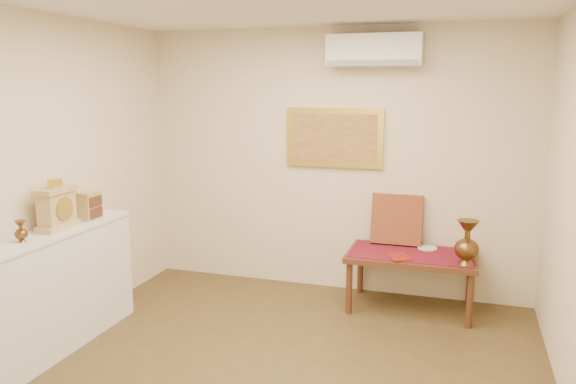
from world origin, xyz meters
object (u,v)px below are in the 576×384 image
at_px(low_table, 412,260).
at_px(display_ledge, 39,298).
at_px(mantel_clock, 57,208).
at_px(wooden_chest, 88,205).
at_px(brass_urn_tall, 467,238).

bearing_deg(low_table, display_ledge, -144.90).
height_order(mantel_clock, wooden_chest, mantel_clock).
relative_size(mantel_clock, wooden_chest, 1.68).
relative_size(display_ledge, wooden_chest, 8.28).
xyz_separation_m(display_ledge, mantel_clock, (0.01, 0.26, 0.66)).
relative_size(display_ledge, mantel_clock, 4.93).
bearing_deg(brass_urn_tall, low_table, 157.47).
bearing_deg(display_ledge, wooden_chest, 87.68).
height_order(brass_urn_tall, wooden_chest, wooden_chest).
bearing_deg(brass_urn_tall, display_ledge, -152.06).
bearing_deg(wooden_chest, low_table, 25.16).
distance_m(wooden_chest, low_table, 2.99).
height_order(brass_urn_tall, display_ledge, brass_urn_tall).
xyz_separation_m(mantel_clock, wooden_chest, (0.01, 0.37, -0.05)).
bearing_deg(brass_urn_tall, mantel_clock, -155.80).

